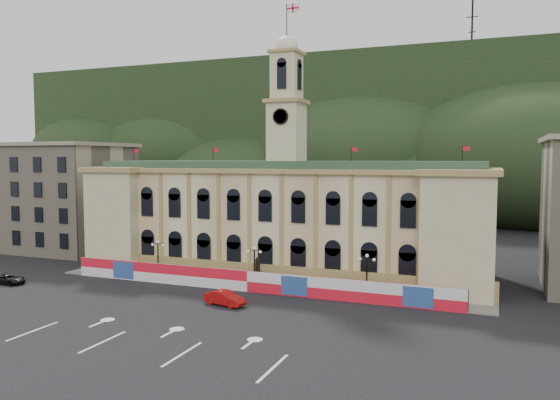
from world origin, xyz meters
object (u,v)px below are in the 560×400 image
at_px(statue, 258,277).
at_px(black_suv, 8,279).
at_px(lamp_center, 254,263).
at_px(red_sedan, 225,298).

xyz_separation_m(statue, black_suv, (-30.00, -10.60, -0.55)).
bearing_deg(lamp_center, black_suv, -162.25).
xyz_separation_m(red_sedan, black_suv, (-30.30, -1.19, -0.15)).
relative_size(lamp_center, red_sedan, 1.03).
xyz_separation_m(statue, red_sedan, (0.30, -9.42, -0.40)).
height_order(statue, lamp_center, lamp_center).
xyz_separation_m(lamp_center, black_suv, (-30.00, -9.60, -2.44)).
distance_m(lamp_center, black_suv, 31.59).
height_order(red_sedan, black_suv, red_sedan).
distance_m(lamp_center, red_sedan, 8.73).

